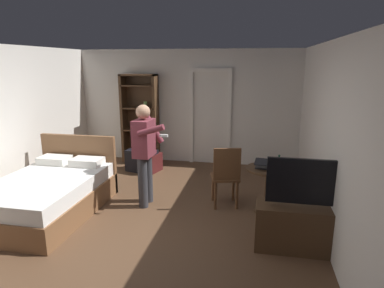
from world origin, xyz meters
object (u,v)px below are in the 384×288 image
(person_blue_shirt, at_px, (145,149))
(suitcase_small, at_px, (142,161))
(bookshelf, at_px, (140,116))
(bottle_on_table, at_px, (279,164))
(tv_flatscreen, at_px, (304,224))
(suitcase_dark, at_px, (146,161))
(laptop, at_px, (266,165))
(wooden_chair, at_px, (226,174))
(side_table, at_px, (268,182))
(bed, at_px, (50,193))

(person_blue_shirt, height_order, suitcase_small, person_blue_shirt)
(bookshelf, bearing_deg, bottle_on_table, -37.69)
(suitcase_small, bearing_deg, tv_flatscreen, -25.95)
(bookshelf, xyz_separation_m, suitcase_small, (0.26, -0.72, -0.84))
(bottle_on_table, bearing_deg, bookshelf, 142.31)
(tv_flatscreen, xyz_separation_m, suitcase_dark, (-2.90, 2.59, -0.15))
(bottle_on_table, height_order, person_blue_shirt, person_blue_shirt)
(bookshelf, distance_m, laptop, 3.59)
(wooden_chair, bearing_deg, suitcase_dark, 140.60)
(wooden_chair, relative_size, suitcase_small, 1.59)
(wooden_chair, xyz_separation_m, person_blue_shirt, (-1.26, -0.15, 0.39))
(tv_flatscreen, bearing_deg, person_blue_shirt, 158.35)
(laptop, bearing_deg, person_blue_shirt, -177.92)
(bottle_on_table, relative_size, person_blue_shirt, 0.14)
(side_table, bearing_deg, bookshelf, 141.96)
(bed, height_order, person_blue_shirt, person_blue_shirt)
(tv_flatscreen, bearing_deg, bottle_on_table, 105.85)
(side_table, relative_size, wooden_chair, 0.71)
(bed, height_order, side_table, bed)
(bed, relative_size, tv_flatscreen, 1.76)
(bookshelf, height_order, suitcase_dark, bookshelf)
(bookshelf, distance_m, suitcase_small, 1.13)
(tv_flatscreen, height_order, wooden_chair, tv_flatscreen)
(bed, bearing_deg, person_blue_shirt, 22.55)
(bed, distance_m, tv_flatscreen, 3.69)
(bookshelf, height_order, tv_flatscreen, bookshelf)
(laptop, xyz_separation_m, person_blue_shirt, (-1.87, -0.07, 0.18))
(bookshelf, xyz_separation_m, wooden_chair, (2.17, -2.16, -0.52))
(bottle_on_table, bearing_deg, wooden_chair, 171.36)
(bookshelf, height_order, side_table, bookshelf)
(suitcase_small, bearing_deg, side_table, -15.80)
(suitcase_small, bearing_deg, wooden_chair, -22.76)
(bookshelf, relative_size, laptop, 5.39)
(person_blue_shirt, bearing_deg, suitcase_small, 111.99)
(person_blue_shirt, xyz_separation_m, suitcase_dark, (-0.59, 1.67, -0.74))
(wooden_chair, xyz_separation_m, suitcase_dark, (-1.85, 1.52, -0.35))
(bed, xyz_separation_m, side_table, (3.26, 0.67, 0.17))
(bookshelf, xyz_separation_m, laptop, (2.78, -2.25, -0.31))
(wooden_chair, height_order, person_blue_shirt, person_blue_shirt)
(bookshelf, distance_m, person_blue_shirt, 2.49)
(person_blue_shirt, bearing_deg, suitcase_dark, 109.34)
(wooden_chair, relative_size, suitcase_dark, 1.64)
(bed, distance_m, bookshelf, 3.01)
(bookshelf, height_order, wooden_chair, bookshelf)
(bookshelf, distance_m, tv_flatscreen, 4.62)
(bookshelf, xyz_separation_m, person_blue_shirt, (0.91, -2.31, -0.13))
(laptop, relative_size, bottle_on_table, 1.58)
(side_table, xyz_separation_m, wooden_chair, (-0.64, 0.04, 0.07))
(suitcase_dark, bearing_deg, wooden_chair, -23.33)
(side_table, bearing_deg, laptop, -130.33)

